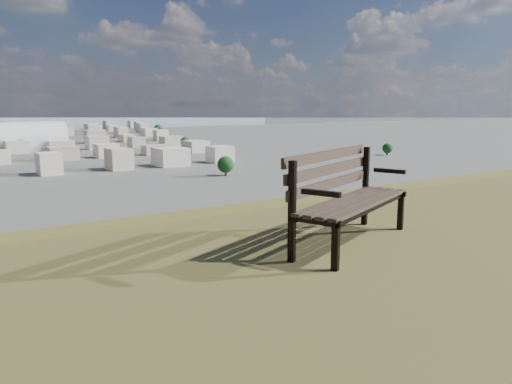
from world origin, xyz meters
TOP-DOWN VIEW (x-y plane):
  - park_bench at (1.20, 2.00)m, footprint 2.07×1.35m
  - grass_tufts at (-0.65, -0.36)m, footprint 12.00×7.38m
  - arena at (40.81, 314.82)m, footprint 52.35×23.35m

SIDE VIEW (x-z plane):
  - arena at x=40.81m, z-range -5.77..16.07m
  - grass_tufts at x=-0.65m, z-range 24.98..25.26m
  - park_bench at x=1.20m, z-range 25.07..26.11m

